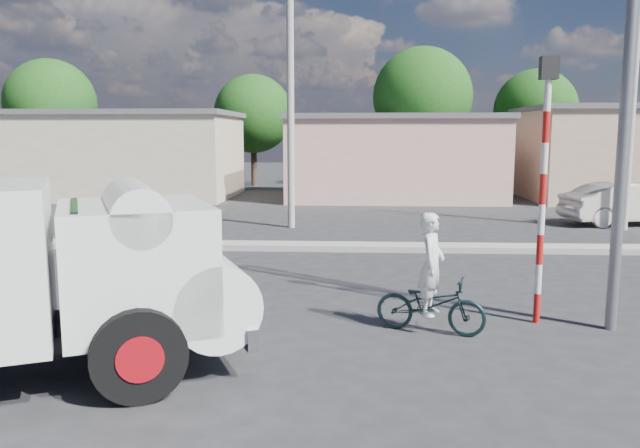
# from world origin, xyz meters

# --- Properties ---
(ground_plane) EXTENTS (120.00, 120.00, 0.00)m
(ground_plane) POSITION_xyz_m (0.00, 0.00, 0.00)
(ground_plane) COLOR #272729
(ground_plane) RESTS_ON ground
(median) EXTENTS (40.00, 0.80, 0.16)m
(median) POSITION_xyz_m (0.00, 8.00, 0.08)
(median) COLOR #99968E
(median) RESTS_ON ground
(bicycle) EXTENTS (1.85, 1.11, 0.92)m
(bicycle) POSITION_xyz_m (1.35, 0.88, 0.46)
(bicycle) COLOR black
(bicycle) RESTS_ON ground
(cyclist) EXTENTS (0.55, 0.68, 1.63)m
(cyclist) POSITION_xyz_m (1.35, 0.88, 0.81)
(cyclist) COLOR white
(cyclist) RESTS_ON ground
(car_cream) EXTENTS (4.66, 2.39, 1.46)m
(car_cream) POSITION_xyz_m (9.64, 13.34, 0.73)
(car_cream) COLOR beige
(car_cream) RESTS_ON ground
(traffic_pole) EXTENTS (0.28, 0.18, 4.36)m
(traffic_pole) POSITION_xyz_m (3.20, 1.50, 2.59)
(traffic_pole) COLOR red
(traffic_pole) RESTS_ON ground
(streetlight) EXTENTS (2.34, 0.22, 9.00)m
(streetlight) POSITION_xyz_m (4.14, 1.20, 4.96)
(streetlight) COLOR slate
(streetlight) RESTS_ON ground
(building_row) EXTENTS (37.80, 7.30, 4.44)m
(building_row) POSITION_xyz_m (1.10, 22.00, 2.13)
(building_row) COLOR #C6B896
(building_row) RESTS_ON ground
(tree_row) EXTENTS (43.62, 7.43, 8.42)m
(tree_row) POSITION_xyz_m (3.76, 28.45, 4.99)
(tree_row) COLOR #38281E
(tree_row) RESTS_ON ground
(utility_poles) EXTENTS (35.40, 0.24, 8.00)m
(utility_poles) POSITION_xyz_m (3.25, 12.00, 4.07)
(utility_poles) COLOR #99968E
(utility_poles) RESTS_ON ground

